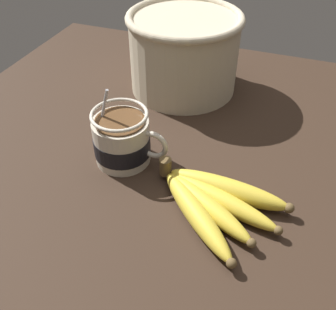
# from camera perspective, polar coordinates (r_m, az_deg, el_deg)

# --- Properties ---
(table) EXTENTS (0.96, 0.96, 0.03)m
(table) POSITION_cam_1_polar(r_m,az_deg,el_deg) (0.69, -0.43, -0.92)
(table) COLOR #332319
(table) RESTS_ON ground
(coffee_mug) EXTENTS (0.14, 0.10, 0.14)m
(coffee_mug) POSITION_cam_1_polar(r_m,az_deg,el_deg) (0.64, -6.97, 2.26)
(coffee_mug) COLOR beige
(coffee_mug) RESTS_ON table
(banana_bunch) EXTENTS (0.22, 0.16, 0.04)m
(banana_bunch) POSITION_cam_1_polar(r_m,az_deg,el_deg) (0.58, 6.97, -6.96)
(banana_bunch) COLOR brown
(banana_bunch) RESTS_ON table
(woven_basket) EXTENTS (0.24, 0.24, 0.17)m
(woven_basket) POSITION_cam_1_polar(r_m,az_deg,el_deg) (0.83, 2.44, 15.55)
(woven_basket) COLOR beige
(woven_basket) RESTS_ON table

